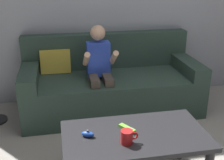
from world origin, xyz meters
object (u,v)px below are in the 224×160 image
Objects in this scene: coffee_table at (135,141)px; nunchuk_blue at (88,134)px; game_remote_lime_near_edge at (127,129)px; coffee_mug at (127,137)px; couch at (110,85)px; person_seated_on_couch at (100,68)px.

coffee_table is 10.10× the size of nunchuk_blue.
game_remote_lime_near_edge is 1.17× the size of coffee_mug.
nunchuk_blue is 0.85× the size of coffee_mug.
nunchuk_blue is at bearing -173.19° from game_remote_lime_near_edge.
coffee_mug reaches higher than coffee_table.
couch is 1.87× the size of coffee_table.
coffee_mug is (-0.00, -1.19, -0.08)m from person_seated_on_couch.
game_remote_lime_near_edge is 0.29m from nunchuk_blue.
person_seated_on_couch reaches higher than couch.
couch is at bearing 72.65° from nunchuk_blue.
coffee_mug is (0.24, -0.13, 0.03)m from nunchuk_blue.
nunchuk_blue is at bearing 176.21° from coffee_table.
person_seated_on_couch is at bearing 94.32° from coffee_table.
person_seated_on_couch is 8.23× the size of coffee_mug.
game_remote_lime_near_edge is 1.37× the size of nunchuk_blue.
nunchuk_blue is (-0.25, -1.06, -0.11)m from person_seated_on_couch.
game_remote_lime_near_edge is at bearing 75.89° from coffee_mug.
nunchuk_blue is at bearing 152.20° from coffee_mug.
game_remote_lime_near_edge is at bearing 127.97° from coffee_table.
couch reaches higher than coffee_mug.
coffee_table is at bearing -3.79° from nunchuk_blue.
couch is at bearing 52.21° from person_seated_on_couch.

